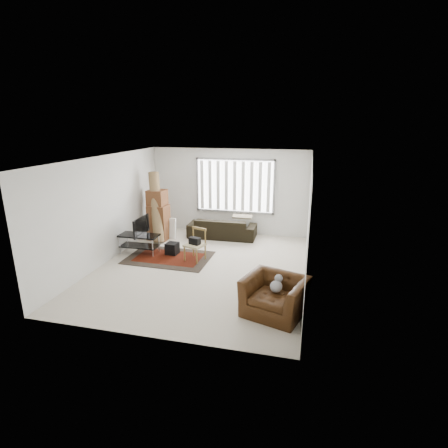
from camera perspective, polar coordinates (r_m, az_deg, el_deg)
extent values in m
plane|color=beige|center=(8.77, -3.67, -7.13)|extent=(6.00, 6.00, 0.00)
cube|color=white|center=(8.08, -4.02, 10.71)|extent=(5.00, 6.00, 0.02)
cube|color=silver|center=(11.15, 0.81, 5.29)|extent=(5.00, 0.02, 2.70)
cube|color=silver|center=(5.69, -12.99, -6.21)|extent=(5.00, 0.02, 2.70)
cube|color=silver|center=(9.37, -18.59, 2.29)|extent=(0.02, 6.00, 2.70)
cube|color=silver|center=(7.96, 13.60, 0.28)|extent=(0.02, 6.00, 2.70)
cube|color=white|center=(11.05, 1.81, 6.24)|extent=(2.40, 0.01, 1.60)
cube|color=gray|center=(11.03, 1.79, 6.23)|extent=(2.52, 0.06, 1.72)
cube|color=white|center=(10.99, 1.74, 6.19)|extent=(2.40, 0.02, 1.55)
cube|color=black|center=(9.47, -8.99, -5.43)|extent=(2.21, 1.49, 0.02)
cube|color=#421105|center=(9.46, -8.99, -5.38)|extent=(1.75, 1.03, 0.00)
cube|color=black|center=(9.79, -13.71, -1.82)|extent=(1.07, 0.48, 0.04)
cube|color=black|center=(9.88, -13.59, -3.48)|extent=(1.03, 0.45, 0.03)
cylinder|color=#B2B2B7|center=(9.92, -16.63, -3.30)|extent=(0.03, 0.03, 0.54)
cylinder|color=#B2B2B7|center=(9.49, -11.57, -3.85)|extent=(0.03, 0.03, 0.54)
cylinder|color=#B2B2B7|center=(10.26, -15.51, -2.57)|extent=(0.03, 0.03, 0.54)
cylinder|color=#B2B2B7|center=(9.83, -10.57, -3.06)|extent=(0.03, 0.03, 0.54)
imported|color=black|center=(9.71, -13.82, -0.30)|extent=(0.11, 0.87, 0.50)
cube|color=black|center=(9.64, -8.44, -3.96)|extent=(0.34, 0.34, 0.31)
cube|color=brown|center=(10.96, -10.54, -0.94)|extent=(0.65, 0.59, 0.56)
cube|color=brown|center=(10.78, -10.65, 1.73)|extent=(0.59, 0.53, 0.51)
cube|color=brown|center=(10.73, -10.87, 4.28)|extent=(0.53, 0.53, 0.45)
cube|color=silver|center=(10.95, -9.13, -0.67)|extent=(0.51, 0.18, 0.65)
cylinder|color=olive|center=(10.62, -11.00, 2.73)|extent=(0.73, 0.95, 2.08)
imported|color=black|center=(10.87, -0.29, -0.13)|extent=(2.12, 0.96, 0.81)
cube|color=#9B8D65|center=(9.07, -4.79, -3.45)|extent=(0.57, 0.57, 0.05)
cylinder|color=brown|center=(9.11, -6.45, -4.83)|extent=(0.04, 0.04, 0.43)
cylinder|color=brown|center=(8.89, -4.48, -5.32)|extent=(0.04, 0.04, 0.43)
cylinder|color=brown|center=(9.40, -5.01, -4.12)|extent=(0.04, 0.04, 0.43)
cylinder|color=brown|center=(9.19, -3.07, -4.57)|extent=(0.04, 0.04, 0.43)
cube|color=brown|center=(9.10, -4.09, -0.74)|extent=(0.42, 0.17, 0.06)
cube|color=brown|center=(9.26, -5.04, -1.64)|extent=(0.05, 0.05, 0.43)
cube|color=brown|center=(9.05, -3.08, -2.04)|extent=(0.05, 0.05, 0.43)
cube|color=black|center=(9.03, -4.80, -2.75)|extent=(0.32, 0.24, 0.18)
imported|color=#3E210C|center=(6.71, 8.30, -11.17)|extent=(1.35, 1.25, 0.82)
ellipsoid|color=#59595B|center=(6.65, 8.34, -10.23)|extent=(0.30, 0.35, 0.20)
sphere|color=#59595B|center=(6.73, 8.91, -8.76)|extent=(0.15, 0.15, 0.15)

